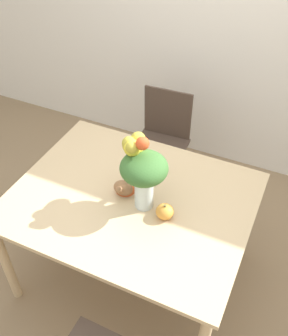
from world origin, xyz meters
TOP-DOWN VIEW (x-y plane):
  - ground_plane at (0.00, 0.00)m, footprint 12.00×12.00m
  - wall_back at (0.00, 1.57)m, footprint 8.00×0.06m
  - dining_table at (0.00, 0.00)m, footprint 1.42×1.12m
  - flower_vase at (0.08, -0.01)m, footprint 0.30×0.27m
  - pumpkin at (0.24, -0.06)m, footprint 0.10×0.10m
  - turkey_figurine at (-0.06, 0.03)m, footprint 0.12×0.16m
  - dining_chair_near_window at (-0.19, 0.93)m, footprint 0.44×0.44m

SIDE VIEW (x-z plane):
  - ground_plane at x=0.00m, z-range 0.00..0.00m
  - dining_chair_near_window at x=-0.19m, z-range 0.03..0.92m
  - dining_table at x=0.00m, z-range 0.30..1.08m
  - pumpkin at x=0.24m, z-range 0.77..0.87m
  - turkey_figurine at x=-0.06m, z-range 0.78..0.88m
  - flower_vase at x=0.08m, z-range 0.81..1.29m
  - wall_back at x=0.00m, z-range 0.00..2.70m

